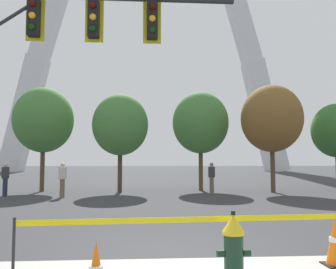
# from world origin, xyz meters

# --- Properties ---
(ground_plane) EXTENTS (240.00, 240.00, 0.00)m
(ground_plane) POSITION_xyz_m (0.00, 0.00, 0.00)
(ground_plane) COLOR #333335
(fire_hydrant) EXTENTS (0.46, 0.48, 0.99)m
(fire_hydrant) POSITION_xyz_m (0.65, -1.41, 0.47)
(fire_hydrant) COLOR black
(fire_hydrant) RESTS_ON ground
(caution_tape_barrier) EXTENTS (5.92, 0.43, 0.92)m
(caution_tape_barrier) POSITION_xyz_m (0.67, -1.15, 0.65)
(caution_tape_barrier) COLOR #232326
(caution_tape_barrier) RESTS_ON ground
(traffic_cone_by_hydrant) EXTENTS (0.36, 0.36, 0.73)m
(traffic_cone_by_hydrant) POSITION_xyz_m (2.48, -0.64, 0.36)
(traffic_cone_by_hydrant) COLOR black
(traffic_cone_by_hydrant) RESTS_ON ground
(traffic_signal_gantry) EXTENTS (7.82, 0.44, 6.00)m
(traffic_signal_gantry) POSITION_xyz_m (-3.60, 2.18, 4.40)
(traffic_signal_gantry) COLOR #232326
(traffic_signal_gantry) RESTS_ON ground
(monument_arch) EXTENTS (45.32, 3.16, 55.07)m
(monument_arch) POSITION_xyz_m (0.00, 51.07, 23.71)
(monument_arch) COLOR silver
(monument_arch) RESTS_ON ground
(tree_far_left) EXTENTS (3.29, 3.29, 5.76)m
(tree_far_left) POSITION_xyz_m (-6.13, 14.02, 3.94)
(tree_far_left) COLOR brown
(tree_far_left) RESTS_ON ground
(tree_left_mid) EXTENTS (3.03, 3.03, 5.31)m
(tree_left_mid) POSITION_xyz_m (-1.84, 13.35, 3.63)
(tree_left_mid) COLOR #473323
(tree_left_mid) RESTS_ON ground
(tree_center_left) EXTENTS (3.24, 3.24, 5.67)m
(tree_center_left) POSITION_xyz_m (2.71, 14.29, 3.88)
(tree_center_left) COLOR brown
(tree_center_left) RESTS_ON ground
(tree_center_right) EXTENTS (3.30, 3.30, 5.78)m
(tree_center_right) POSITION_xyz_m (6.32, 12.61, 3.95)
(tree_center_right) COLOR brown
(tree_center_right) RESTS_ON ground
(pedestrian_walking_left) EXTENTS (0.39, 0.30, 1.59)m
(pedestrian_walking_left) POSITION_xyz_m (-7.15, 11.48, 0.82)
(pedestrian_walking_left) COLOR #232847
(pedestrian_walking_left) RESTS_ON ground
(pedestrian_standing_center) EXTENTS (0.37, 0.25, 1.59)m
(pedestrian_standing_center) POSITION_xyz_m (2.90, 11.99, 0.82)
(pedestrian_standing_center) COLOR brown
(pedestrian_standing_center) RESTS_ON ground
(pedestrian_walking_right) EXTENTS (0.39, 0.35, 1.59)m
(pedestrian_walking_right) POSITION_xyz_m (-4.29, 10.64, 0.82)
(pedestrian_walking_right) COLOR brown
(pedestrian_walking_right) RESTS_ON ground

